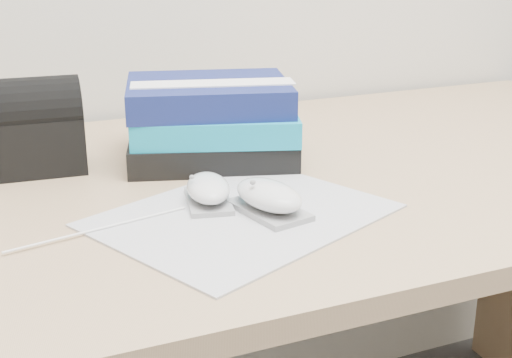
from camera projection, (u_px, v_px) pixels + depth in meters
name	position (u px, v px, depth m)	size (l,w,h in m)	color
desk	(261.00, 289.00, 1.22)	(1.60, 0.80, 0.73)	#A4805B
mousepad	(242.00, 215.00, 0.90)	(0.35, 0.27, 0.00)	#95959D
mouse_rear	(208.00, 190.00, 0.93)	(0.08, 0.11, 0.04)	gray
mouse_front	(269.00, 198.00, 0.90)	(0.08, 0.12, 0.05)	gray
usb_cable	(100.00, 229.00, 0.86)	(0.00, 0.00, 0.23)	white
book_stack	(212.00, 121.00, 1.12)	(0.31, 0.27, 0.13)	black
pouch	(31.00, 126.00, 1.06)	(0.15, 0.11, 0.14)	black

